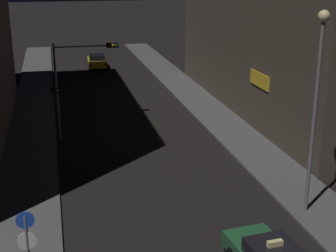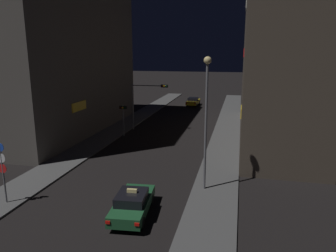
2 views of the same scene
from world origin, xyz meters
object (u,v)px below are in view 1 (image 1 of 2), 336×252
(far_car, at_px, (97,61))
(traffic_light_overhead, at_px, (80,66))
(street_lamp_near_block, at_px, (317,87))
(traffic_light_left_kerb, at_px, (58,101))

(far_car, distance_m, traffic_light_overhead, 19.53)
(traffic_light_overhead, bearing_deg, street_lamp_near_block, -60.59)
(far_car, relative_size, traffic_light_overhead, 0.81)
(traffic_light_left_kerb, bearing_deg, traffic_light_overhead, 63.52)
(traffic_light_left_kerb, xyz_separation_m, street_lamp_near_block, (10.33, -12.24, 3.24))
(far_car, height_order, street_lamp_near_block, street_lamp_near_block)
(traffic_light_left_kerb, relative_size, street_lamp_near_block, 0.40)
(traffic_light_left_kerb, distance_m, street_lamp_near_block, 16.34)
(traffic_light_overhead, xyz_separation_m, street_lamp_near_block, (8.72, -15.47, 1.73))
(traffic_light_overhead, relative_size, traffic_light_left_kerb, 1.60)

